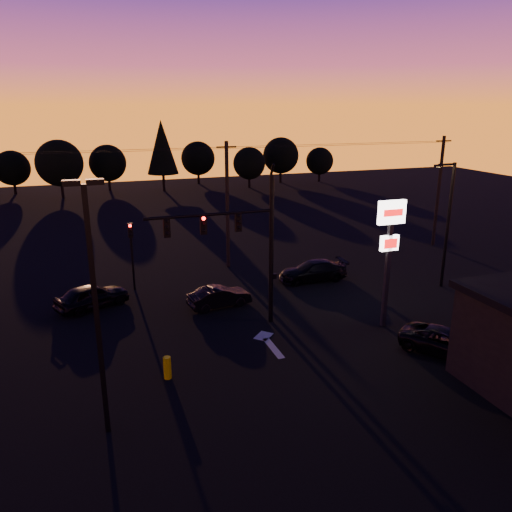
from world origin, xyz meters
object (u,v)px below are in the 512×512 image
at_px(car_left, 92,296).
at_px(streetlight, 447,220).
at_px(pylon_sign, 390,237).
at_px(bollard, 167,368).
at_px(car_mid, 220,297).
at_px(car_right, 313,271).
at_px(parking_lot_light, 95,296).
at_px(secondary_signal, 131,246).
at_px(traffic_signal_mast, 242,237).
at_px(suv_parked, 448,342).

bearing_deg(car_left, streetlight, -123.96).
bearing_deg(pylon_sign, bollard, -172.39).
distance_m(pylon_sign, car_mid, 10.28).
height_order(bollard, car_right, car_right).
xyz_separation_m(parking_lot_light, car_right, (14.06, 12.30, -4.60)).
bearing_deg(parking_lot_light, streetlight, 21.65).
relative_size(secondary_signal, parking_lot_light, 0.48).
xyz_separation_m(secondary_signal, bollard, (0.17, -11.57, -2.36)).
bearing_deg(car_mid, streetlight, -104.12).
bearing_deg(car_left, traffic_signal_mast, -148.93).
bearing_deg(car_left, parking_lot_light, 156.38).
bearing_deg(car_mid, bollard, 140.44).
height_order(bollard, car_mid, car_mid).
xyz_separation_m(pylon_sign, bollard, (-11.83, -1.58, -4.41)).
height_order(car_left, car_mid, car_left).
xyz_separation_m(car_left, car_right, (14.18, 0.09, -0.05)).
distance_m(streetlight, bollard, 19.94).
xyz_separation_m(secondary_signal, car_mid, (4.42, -4.54, -2.25)).
relative_size(traffic_signal_mast, car_mid, 2.32).
bearing_deg(suv_parked, streetlight, 19.09).
bearing_deg(parking_lot_light, car_mid, 55.18).
distance_m(traffic_signal_mast, streetlight, 14.10).
relative_size(secondary_signal, pylon_sign, 0.64).
height_order(car_left, car_right, car_left).
bearing_deg(streetlight, car_mid, 174.30).
distance_m(secondary_signal, parking_lot_light, 14.90).
distance_m(car_mid, car_right, 7.52).
relative_size(parking_lot_light, car_left, 2.16).
xyz_separation_m(car_mid, car_right, (7.14, 2.35, 0.06)).
bearing_deg(bollard, car_left, 106.73).
bearing_deg(suv_parked, car_right, 63.52).
xyz_separation_m(secondary_signal, parking_lot_light, (-2.50, -14.49, 2.41)).
xyz_separation_m(streetlight, car_right, (-7.35, 3.80, -3.75)).
height_order(pylon_sign, car_left, pylon_sign).
relative_size(car_right, suv_parked, 1.05).
bearing_deg(traffic_signal_mast, car_right, 38.57).
bearing_deg(traffic_signal_mast, parking_lot_light, -136.63).
bearing_deg(car_right, bollard, -47.25).
distance_m(car_mid, suv_parked, 12.64).
bearing_deg(pylon_sign, car_left, 152.19).
height_order(parking_lot_light, car_left, parking_lot_light).
distance_m(pylon_sign, car_right, 8.89).
bearing_deg(secondary_signal, bollard, -89.15).
height_order(bollard, suv_parked, suv_parked).
bearing_deg(streetlight, secondary_signal, 162.44).
xyz_separation_m(traffic_signal_mast, suv_parked, (8.18, -6.25, -4.33)).
distance_m(car_left, car_right, 14.18).
height_order(secondary_signal, car_left, secondary_signal).
distance_m(secondary_signal, bollard, 11.81).
bearing_deg(car_right, streetlight, 65.92).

